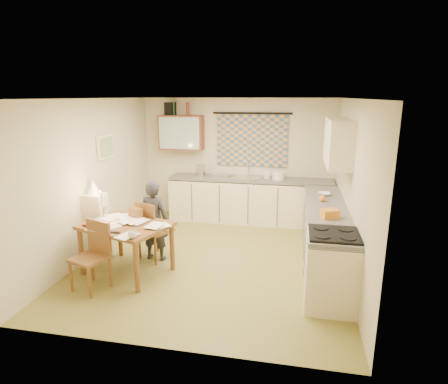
% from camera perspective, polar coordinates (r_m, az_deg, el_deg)
% --- Properties ---
extents(floor, '(4.00, 4.50, 0.02)m').
position_cam_1_polar(floor, '(6.10, -1.46, -10.23)').
color(floor, olive).
rests_on(floor, ground).
extents(ceiling, '(4.00, 4.50, 0.02)m').
position_cam_1_polar(ceiling, '(5.55, -1.63, 14.16)').
color(ceiling, white).
rests_on(ceiling, floor).
extents(wall_back, '(4.00, 0.02, 2.50)m').
position_cam_1_polar(wall_back, '(7.87, 2.06, 5.03)').
color(wall_back, beige).
rests_on(wall_back, floor).
extents(wall_front, '(4.00, 0.02, 2.50)m').
position_cam_1_polar(wall_front, '(3.61, -9.44, -6.62)').
color(wall_front, beige).
rests_on(wall_front, floor).
extents(wall_left, '(0.02, 4.50, 2.50)m').
position_cam_1_polar(wall_left, '(6.43, -19.32, 2.08)').
color(wall_left, beige).
rests_on(wall_left, floor).
extents(wall_right, '(0.02, 4.50, 2.50)m').
position_cam_1_polar(wall_right, '(5.62, 18.89, 0.41)').
color(wall_right, beige).
rests_on(wall_right, floor).
extents(window_blind, '(1.45, 0.03, 1.05)m').
position_cam_1_polar(window_blind, '(7.74, 4.26, 7.83)').
color(window_blind, '#385B80').
rests_on(window_blind, wall_back).
extents(curtain_rod, '(1.60, 0.04, 0.04)m').
position_cam_1_polar(curtain_rod, '(7.67, 4.32, 11.89)').
color(curtain_rod, black).
rests_on(curtain_rod, wall_back).
extents(wall_cabinet, '(0.90, 0.34, 0.70)m').
position_cam_1_polar(wall_cabinet, '(7.89, -6.49, 9.00)').
color(wall_cabinet, maroon).
rests_on(wall_cabinet, wall_back).
extents(wall_cabinet_glass, '(0.84, 0.02, 0.64)m').
position_cam_1_polar(wall_cabinet_glass, '(7.73, -6.87, 8.88)').
color(wall_cabinet_glass, '#99B2A5').
rests_on(wall_cabinet_glass, wall_back).
extents(upper_cabinet_right, '(0.34, 1.30, 0.70)m').
position_cam_1_polar(upper_cabinet_right, '(6.03, 16.99, 7.28)').
color(upper_cabinet_right, beige).
rests_on(upper_cabinet_right, wall_right).
extents(framed_print, '(0.04, 0.50, 0.40)m').
position_cam_1_polar(framed_print, '(6.68, -17.62, 6.58)').
color(framed_print, '#EBE5C5').
rests_on(framed_print, wall_left).
extents(print_canvas, '(0.01, 0.42, 0.32)m').
position_cam_1_polar(print_canvas, '(6.67, -17.43, 6.58)').
color(print_canvas, beige).
rests_on(print_canvas, wall_left).
extents(counter_back, '(3.30, 0.62, 0.92)m').
position_cam_1_polar(counter_back, '(7.70, 3.97, -1.29)').
color(counter_back, beige).
rests_on(counter_back, floor).
extents(counter_right, '(0.62, 2.95, 0.92)m').
position_cam_1_polar(counter_right, '(5.90, 15.15, -6.78)').
color(counter_right, beige).
rests_on(counter_right, floor).
extents(stove, '(0.62, 0.62, 0.96)m').
position_cam_1_polar(stove, '(4.85, 16.03, -11.33)').
color(stove, white).
rests_on(stove, floor).
extents(sink, '(0.67, 0.61, 0.10)m').
position_cam_1_polar(sink, '(7.61, 3.43, 1.84)').
color(sink, silver).
rests_on(sink, counter_back).
extents(tap, '(0.04, 0.04, 0.28)m').
position_cam_1_polar(tap, '(7.74, 3.81, 3.42)').
color(tap, silver).
rests_on(tap, counter_back).
extents(dish_rack, '(0.37, 0.32, 0.06)m').
position_cam_1_polar(dish_rack, '(7.68, -0.47, 2.52)').
color(dish_rack, silver).
rests_on(dish_rack, counter_back).
extents(kettle, '(0.20, 0.20, 0.24)m').
position_cam_1_polar(kettle, '(7.76, -3.53, 3.29)').
color(kettle, silver).
rests_on(kettle, counter_back).
extents(mixing_bowl, '(0.26, 0.26, 0.16)m').
position_cam_1_polar(mixing_bowl, '(7.53, 8.30, 2.51)').
color(mixing_bowl, white).
rests_on(mixing_bowl, counter_back).
extents(soap_bottle, '(0.17, 0.17, 0.21)m').
position_cam_1_polar(soap_bottle, '(7.59, 6.49, 2.86)').
color(soap_bottle, white).
rests_on(soap_bottle, counter_back).
extents(bowl, '(0.22, 0.22, 0.05)m').
position_cam_1_polar(bowl, '(6.47, 15.02, -0.30)').
color(bowl, white).
rests_on(bowl, counter_right).
extents(orange_bag, '(0.26, 0.23, 0.12)m').
position_cam_1_polar(orange_bag, '(5.30, 15.83, -3.20)').
color(orange_bag, orange).
rests_on(orange_bag, counter_right).
extents(fruit_orange, '(0.10, 0.10, 0.10)m').
position_cam_1_polar(fruit_orange, '(6.08, 14.79, -0.98)').
color(fruit_orange, orange).
rests_on(fruit_orange, counter_right).
extents(speaker, '(0.21, 0.24, 0.26)m').
position_cam_1_polar(speaker, '(7.93, -8.19, 12.45)').
color(speaker, black).
rests_on(speaker, wall_cabinet).
extents(bottle_green, '(0.07, 0.07, 0.26)m').
position_cam_1_polar(bottle_green, '(7.91, -7.81, 12.46)').
color(bottle_green, '#195926').
rests_on(bottle_green, wall_cabinet).
extents(bottle_brown, '(0.07, 0.07, 0.26)m').
position_cam_1_polar(bottle_brown, '(7.82, -5.57, 12.50)').
color(bottle_brown, maroon).
rests_on(bottle_brown, wall_cabinet).
extents(dining_table, '(1.39, 1.21, 0.75)m').
position_cam_1_polar(dining_table, '(5.70, -14.52, -8.28)').
color(dining_table, brown).
rests_on(dining_table, floor).
extents(chair_far, '(0.58, 0.58, 0.96)m').
position_cam_1_polar(chair_far, '(6.11, -10.44, -7.31)').
color(chair_far, brown).
rests_on(chair_far, floor).
extents(chair_near, '(0.53, 0.53, 0.92)m').
position_cam_1_polar(chair_near, '(5.42, -19.51, -11.00)').
color(chair_near, brown).
rests_on(chair_near, floor).
extents(person, '(0.52, 0.39, 1.28)m').
position_cam_1_polar(person, '(5.97, -10.59, -4.32)').
color(person, black).
rests_on(person, floor).
extents(shelf_stand, '(0.32, 0.30, 1.06)m').
position_cam_1_polar(shelf_stand, '(6.28, -18.82, -4.98)').
color(shelf_stand, beige).
rests_on(shelf_stand, floor).
extents(lampshade, '(0.20, 0.20, 0.22)m').
position_cam_1_polar(lampshade, '(6.11, -19.30, 0.73)').
color(lampshade, '#EBE5C5').
rests_on(lampshade, shelf_stand).
extents(letter_rack, '(0.24, 0.19, 0.16)m').
position_cam_1_polar(letter_rack, '(5.78, -13.34, -3.15)').
color(letter_rack, brown).
rests_on(letter_rack, dining_table).
extents(mug, '(0.20, 0.20, 0.09)m').
position_cam_1_polar(mug, '(5.00, -13.79, -6.35)').
color(mug, white).
rests_on(mug, dining_table).
extents(magazine, '(0.33, 0.36, 0.03)m').
position_cam_1_polar(magazine, '(5.75, -19.89, -4.41)').
color(magazine, maroon).
rests_on(magazine, dining_table).
extents(book, '(0.37, 0.38, 0.02)m').
position_cam_1_polar(book, '(5.79, -18.08, -4.18)').
color(book, orange).
rests_on(book, dining_table).
extents(orange_box, '(0.14, 0.13, 0.04)m').
position_cam_1_polar(orange_box, '(5.59, -18.79, -4.78)').
color(orange_box, orange).
rests_on(orange_box, dining_table).
extents(eyeglasses, '(0.13, 0.05, 0.02)m').
position_cam_1_polar(eyeglasses, '(5.26, -16.26, -5.93)').
color(eyeglasses, black).
rests_on(eyeglasses, dining_table).
extents(candle_holder, '(0.08, 0.08, 0.18)m').
position_cam_1_polar(candle_holder, '(5.92, -17.71, -2.93)').
color(candle_holder, silver).
rests_on(candle_holder, dining_table).
extents(candle, '(0.03, 0.03, 0.22)m').
position_cam_1_polar(candle, '(5.87, -18.14, -1.07)').
color(candle, white).
rests_on(candle, dining_table).
extents(candle_flame, '(0.02, 0.02, 0.02)m').
position_cam_1_polar(candle_flame, '(5.83, -18.39, 0.05)').
color(candle_flame, '#FFCC66').
rests_on(candle_flame, dining_table).
extents(papers, '(1.25, 1.11, 0.03)m').
position_cam_1_polar(papers, '(5.62, -15.23, -4.45)').
color(papers, white).
rests_on(papers, dining_table).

